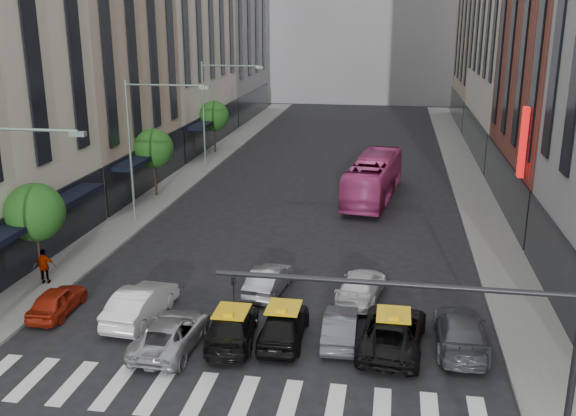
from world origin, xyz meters
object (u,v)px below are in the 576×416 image
at_px(car_red, 57,301).
at_px(bus, 373,178).
at_px(streetlamp_far, 214,101).
at_px(taxi_center, 284,324).
at_px(streetlamp_mid, 143,133).
at_px(car_white_front, 141,303).
at_px(pedestrian_far, 45,266).
at_px(taxi_left, 232,327).

distance_m(car_red, bus, 25.10).
xyz_separation_m(streetlamp_far, taxi_center, (11.30, -30.10, -5.16)).
bearing_deg(streetlamp_mid, bus, 29.73).
distance_m(car_red, car_white_front, 3.95).
bearing_deg(pedestrian_far, bus, -143.52).
bearing_deg(car_red, pedestrian_far, -54.45).
bearing_deg(car_red, car_white_front, 179.05).
height_order(streetlamp_mid, car_white_front, streetlamp_mid).
distance_m(streetlamp_mid, car_white_front, 14.95).
xyz_separation_m(taxi_center, pedestrian_far, (-12.59, 3.60, 0.29)).
height_order(car_white_front, taxi_center, car_white_front).
relative_size(streetlamp_far, taxi_left, 1.94).
height_order(streetlamp_far, taxi_left, streetlamp_far).
bearing_deg(streetlamp_far, taxi_left, -73.16).
height_order(car_white_front, taxi_left, car_white_front).
bearing_deg(pedestrian_far, car_red, 113.67).
distance_m(streetlamp_far, taxi_center, 32.56).
height_order(streetlamp_far, car_red, streetlamp_far).
bearing_deg(streetlamp_mid, pedestrian_far, -96.99).
relative_size(car_white_front, taxi_left, 1.01).
relative_size(bus, pedestrian_far, 6.37).
height_order(streetlamp_mid, car_red, streetlamp_mid).
bearing_deg(bus, car_red, 65.58).
bearing_deg(bus, car_white_front, 73.80).
bearing_deg(taxi_center, car_red, -5.05).
xyz_separation_m(taxi_left, bus, (4.84, 22.55, 0.90)).
relative_size(car_red, taxi_left, 0.79).
xyz_separation_m(streetlamp_mid, car_red, (0.84, -13.26, -5.28)).
height_order(car_white_front, pedestrian_far, pedestrian_far).
relative_size(streetlamp_mid, pedestrian_far, 5.08).
height_order(taxi_left, pedestrian_far, pedestrian_far).
distance_m(car_red, taxi_center, 10.49).
relative_size(car_red, taxi_center, 0.84).
xyz_separation_m(car_red, taxi_left, (8.39, -1.24, 0.05)).
xyz_separation_m(streetlamp_far, pedestrian_far, (-1.29, -26.49, -4.87)).
bearing_deg(streetlamp_mid, car_red, -86.36).
relative_size(car_red, car_white_front, 0.79).
bearing_deg(car_white_front, streetlamp_mid, -65.73).
distance_m(taxi_center, bus, 22.32).
height_order(car_red, taxi_left, taxi_left).
bearing_deg(taxi_center, pedestrian_far, -16.48).
bearing_deg(pedestrian_far, streetlamp_mid, -110.85).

